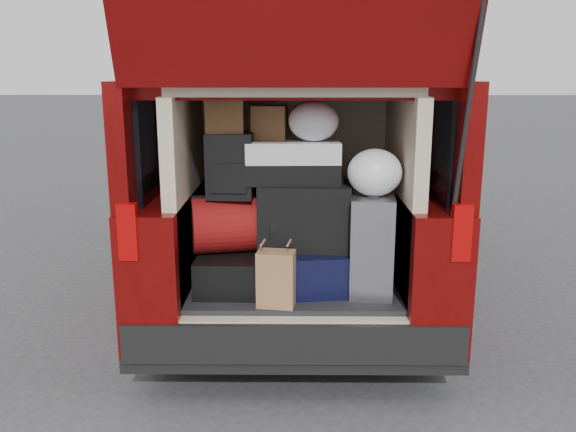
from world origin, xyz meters
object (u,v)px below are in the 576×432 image
silver_roller (372,244)px  twotone_duffel (293,162)px  kraft_bag (276,279)px  red_duffel (235,224)px  black_soft_case (305,215)px  navy_hardshell (302,266)px  backpack (230,166)px  black_hardshell (232,269)px

silver_roller → twotone_duffel: 0.67m
kraft_bag → twotone_duffel: size_ratio=0.58×
red_duffel → twotone_duffel: size_ratio=0.94×
black_soft_case → twotone_duffel: twotone_duffel is taller
kraft_bag → red_duffel: (-0.25, 0.35, 0.22)m
kraft_bag → red_duffel: bearing=134.4°
navy_hardshell → kraft_bag: size_ratio=1.79×
black_soft_case → backpack: (-0.44, -0.02, 0.30)m
black_hardshell → twotone_duffel: twotone_duffel is taller
navy_hardshell → twotone_duffel: bearing=149.5°
red_duffel → silver_roller: bearing=-19.7°
silver_roller → black_soft_case: black_soft_case is taller
red_duffel → black_soft_case: bearing=-14.5°
red_duffel → twotone_duffel: (0.34, 0.01, 0.37)m
black_soft_case → backpack: backpack is taller
backpack → red_duffel: bearing=64.5°
black_soft_case → navy_hardshell: bearing=162.1°
silver_roller → backpack: backpack is taller
kraft_bag → red_duffel: red_duffel is taller
black_soft_case → twotone_duffel: size_ratio=0.98×
navy_hardshell → backpack: 0.75m
black_hardshell → black_soft_case: black_soft_case is taller
navy_hardshell → backpack: bearing=176.4°
silver_roller → backpack: bearing=-177.8°
navy_hardshell → black_soft_case: size_ratio=1.05×
black_hardshell → kraft_bag: (0.28, -0.31, 0.05)m
kraft_bag → backpack: bearing=139.9°
black_soft_case → twotone_duffel: bearing=161.0°
black_hardshell → red_duffel: bearing=56.0°
kraft_bag → twotone_duffel: twotone_duffel is taller
silver_roller → red_duffel: 0.82m
black_hardshell → silver_roller: size_ratio=0.92×
red_duffel → backpack: backpack is taller
black_soft_case → twotone_duffel: (-0.07, 0.03, 0.32)m
black_soft_case → backpack: bearing=-173.2°
navy_hardshell → twotone_duffel: twotone_duffel is taller
navy_hardshell → red_duffel: red_duffel is taller
twotone_duffel → backpack: bearing=-173.8°
twotone_duffel → navy_hardshell: bearing=-25.3°
backpack → black_hardshell: bearing=121.5°
black_hardshell → backpack: 0.63m
navy_hardshell → silver_roller: bearing=-20.5°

